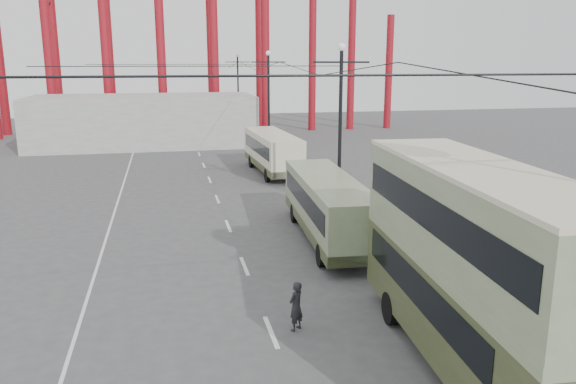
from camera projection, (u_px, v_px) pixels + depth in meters
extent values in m
cube|color=silver|center=(222.00, 211.00, 31.96)|extent=(0.15, 82.00, 0.01)
cube|color=silver|center=(325.00, 201.00, 34.25)|extent=(0.12, 120.00, 0.01)
cube|color=silver|center=(114.00, 213.00, 31.66)|extent=(0.12, 120.00, 0.01)
cylinder|color=black|center=(340.00, 132.00, 31.37)|extent=(0.20, 0.20, 9.00)
cylinder|color=black|center=(338.00, 205.00, 32.34)|extent=(0.44, 0.44, 0.50)
cube|color=black|center=(341.00, 62.00, 30.51)|extent=(3.20, 0.10, 0.10)
sphere|color=white|center=(342.00, 47.00, 30.33)|extent=(0.44, 0.44, 0.44)
cylinder|color=black|center=(269.00, 104.00, 52.30)|extent=(0.20, 0.20, 9.00)
cylinder|color=black|center=(269.00, 149.00, 53.27)|extent=(0.44, 0.44, 0.50)
cube|color=black|center=(268.00, 62.00, 51.44)|extent=(3.20, 0.10, 0.10)
sphere|color=white|center=(268.00, 53.00, 51.26)|extent=(0.44, 0.44, 0.44)
cylinder|color=black|center=(238.00, 92.00, 73.24)|extent=(0.20, 0.20, 9.00)
cylinder|color=black|center=(239.00, 124.00, 74.20)|extent=(0.44, 0.44, 0.50)
cube|color=black|center=(238.00, 62.00, 72.38)|extent=(3.20, 0.10, 0.10)
sphere|color=white|center=(237.00, 56.00, 72.19)|extent=(0.44, 0.44, 0.44)
cylinder|color=maroon|center=(44.00, 12.00, 60.03)|extent=(1.00, 1.00, 27.00)
cylinder|color=maroon|center=(51.00, 15.00, 63.83)|extent=(1.00, 1.00, 27.00)
cylinder|color=maroon|center=(313.00, 4.00, 66.90)|extent=(0.90, 0.90, 30.00)
cylinder|color=maroon|center=(352.00, 39.00, 68.85)|extent=(0.90, 0.90, 22.00)
cylinder|color=maroon|center=(389.00, 73.00, 70.80)|extent=(0.90, 0.90, 14.00)
cube|color=gray|center=(144.00, 121.00, 57.00)|extent=(22.00, 10.00, 5.00)
cube|color=#343C20|center=(470.00, 310.00, 15.18)|extent=(3.46, 10.81, 2.34)
cube|color=black|center=(471.00, 294.00, 15.07)|extent=(3.34, 8.69, 0.96)
cube|color=gray|center=(474.00, 264.00, 14.88)|extent=(3.48, 10.81, 0.32)
cube|color=gray|center=(478.00, 216.00, 14.58)|extent=(3.46, 10.81, 2.34)
cube|color=black|center=(478.00, 212.00, 14.55)|extent=(3.45, 10.18, 0.90)
cube|color=beige|center=(481.00, 169.00, 14.30)|extent=(3.48, 10.81, 0.13)
cylinder|color=black|center=(391.00, 308.00, 18.17)|extent=(0.38, 1.08, 1.06)
cylinder|color=black|center=(461.00, 304.00, 18.49)|extent=(0.38, 1.08, 1.06)
cube|color=gray|center=(328.00, 205.00, 26.59)|extent=(3.02, 10.70, 2.31)
cube|color=black|center=(328.00, 197.00, 26.51)|extent=(2.99, 9.55, 0.91)
cube|color=#343C20|center=(328.00, 224.00, 26.80)|extent=(3.05, 10.70, 0.48)
cube|color=gray|center=(328.00, 180.00, 26.32)|extent=(3.04, 10.70, 0.15)
cylinder|color=black|center=(295.00, 214.00, 29.57)|extent=(0.33, 0.98, 0.96)
cylinder|color=black|center=(335.00, 213.00, 29.90)|extent=(0.33, 0.98, 0.96)
cylinder|color=black|center=(320.00, 254.00, 23.46)|extent=(0.33, 0.98, 0.96)
cylinder|color=black|center=(370.00, 251.00, 23.79)|extent=(0.33, 0.98, 0.96)
cube|color=beige|center=(272.00, 151.00, 42.59)|extent=(2.86, 9.91, 2.36)
cube|color=black|center=(272.00, 146.00, 42.50)|extent=(2.86, 8.74, 0.93)
cube|color=#343C20|center=(272.00, 163.00, 42.80)|extent=(2.89, 9.91, 0.49)
cube|color=beige|center=(272.00, 134.00, 42.31)|extent=(2.88, 9.91, 0.16)
cylinder|color=black|center=(252.00, 162.00, 45.00)|extent=(0.32, 0.99, 0.98)
cylinder|color=black|center=(279.00, 161.00, 45.55)|extent=(0.32, 0.99, 0.98)
cylinder|color=black|center=(267.00, 175.00, 39.82)|extent=(0.32, 0.99, 0.98)
cylinder|color=black|center=(297.00, 173.00, 40.37)|extent=(0.32, 0.99, 0.98)
imported|color=black|center=(296.00, 306.00, 17.67)|extent=(0.70, 0.68, 1.62)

